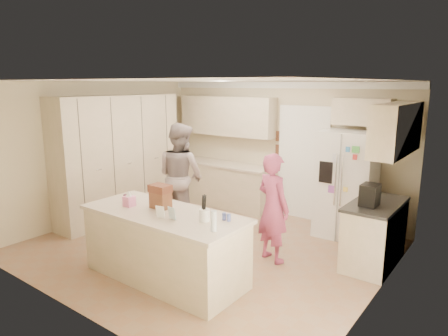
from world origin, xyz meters
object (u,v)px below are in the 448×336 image
Objects in this scene: tissue_box at (129,201)px; teen_boy at (181,176)px; island_base at (165,247)px; refrigerator at (346,185)px; coffee_maker at (370,195)px; dollhouse_body at (161,200)px; teen_girl at (273,208)px; utensil_crock at (204,215)px.

tissue_box is 0.07× the size of teen_boy.
island_base is 2.03m from teen_boy.
coffee_maker is at bearing -57.82° from refrigerator.
dollhouse_body reaches higher than tissue_box.
island_base is 8.46× the size of dollhouse_body.
coffee_maker is 0.16× the size of teen_boy.
tissue_box is 0.54× the size of dollhouse_body.
teen_girl is at bearing 57.56° from island_base.
refrigerator reaches higher than utensil_crock.
teen_girl is (0.21, 1.30, -0.20)m from utensil_crock.
island_base is (-1.36, -2.92, -0.46)m from refrigerator.
island_base is 1.37× the size of teen_girl.
teen_boy is at bearing -174.40° from coffee_maker.
teen_boy is at bearing 139.77° from utensil_crock.
teen_boy is at bearing -154.13° from refrigerator.
dollhouse_body is (-0.15, 0.10, 0.60)m from island_base.
dollhouse_body is (-1.51, -2.82, 0.14)m from refrigerator.
tissue_box is 1.79m from teen_boy.
dollhouse_body is 1.80m from teen_boy.
dollhouse_body is at bearing 128.71° from teen_boy.
coffee_maker is at bearing 39.29° from dollhouse_body.
tissue_box is at bearing -153.43° from dollhouse_body.
island_base is 1.16× the size of teen_boy.
teen_boy reaches higher than dollhouse_body.
coffee_maker is at bearing -137.92° from teen_girl.
teen_boy is (-0.61, 1.69, -0.05)m from tissue_box.
refrigerator is 0.82× the size of island_base.
dollhouse_body is 0.16× the size of teen_girl.
refrigerator is at bearing -90.43° from teen_girl.
refrigerator is 3.20m from dollhouse_body.
refrigerator is at bearing 124.14° from coffee_maker.
teen_girl reaches higher than island_base.
island_base is 14.67× the size of utensil_crock.
coffee_maker reaches higher than utensil_crock.
coffee_maker is 3.28m from tissue_box.
island_base is 0.62m from dollhouse_body.
island_base is at bearing -116.95° from refrigerator.
refrigerator is 1.24m from coffee_maker.
refrigerator is 1.12× the size of teen_girl.
refrigerator is 6.00× the size of coffee_maker.
refrigerator is 3.25m from island_base.
coffee_maker is 1.15× the size of dollhouse_body.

